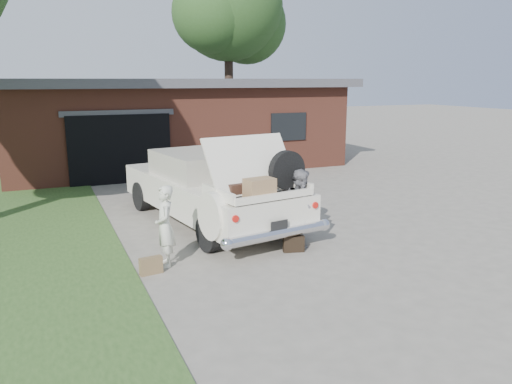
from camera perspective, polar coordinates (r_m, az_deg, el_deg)
name	(u,v)px	position (r m, az deg, el deg)	size (l,w,h in m)	color
ground	(268,254)	(9.63, 1.44, -7.12)	(90.00, 90.00, 0.00)	gray
house	(170,121)	(20.33, -9.84, 8.03)	(12.80, 7.80, 3.30)	brown
tree_right	(230,12)	(26.43, -3.03, 19.89)	(6.26, 5.45, 9.59)	#38281E
sedan	(210,187)	(11.60, -5.26, 0.56)	(3.05, 5.96, 2.17)	beige
woman_left	(165,226)	(8.99, -10.36, -3.88)	(0.54, 0.35, 1.47)	beige
woman_right	(301,207)	(10.03, 5.15, -1.74)	(0.75, 0.59, 1.55)	gray
suitcase_left	(151,266)	(8.83, -11.91, -8.23)	(0.39, 0.13, 0.30)	brown
suitcase_right	(294,244)	(9.74, 4.32, -5.95)	(0.41, 0.13, 0.31)	black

